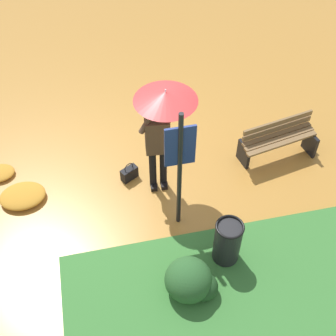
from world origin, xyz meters
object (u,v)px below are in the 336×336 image
at_px(person_with_umbrella, 162,116).
at_px(park_bench, 278,140).
at_px(info_sign_post, 180,159).
at_px(handbag, 129,173).
at_px(trash_bin, 227,242).

height_order(person_with_umbrella, park_bench, person_with_umbrella).
height_order(person_with_umbrella, info_sign_post, info_sign_post).
bearing_deg(handbag, info_sign_post, -59.24).
relative_size(person_with_umbrella, trash_bin, 2.45).
xyz_separation_m(info_sign_post, handbag, (-0.63, 1.06, -1.32)).
bearing_deg(trash_bin, handbag, 121.66).
bearing_deg(park_bench, person_with_umbrella, -174.11).
bearing_deg(park_bench, info_sign_post, -153.18).
bearing_deg(trash_bin, info_sign_post, 122.78).
bearing_deg(park_bench, handbag, 179.68).
bearing_deg(info_sign_post, trash_bin, -57.22).
relative_size(person_with_umbrella, handbag, 5.53).
xyz_separation_m(person_with_umbrella, trash_bin, (0.62, -1.66, -1.13)).
bearing_deg(person_with_umbrella, trash_bin, -69.44).
height_order(person_with_umbrella, trash_bin, person_with_umbrella).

